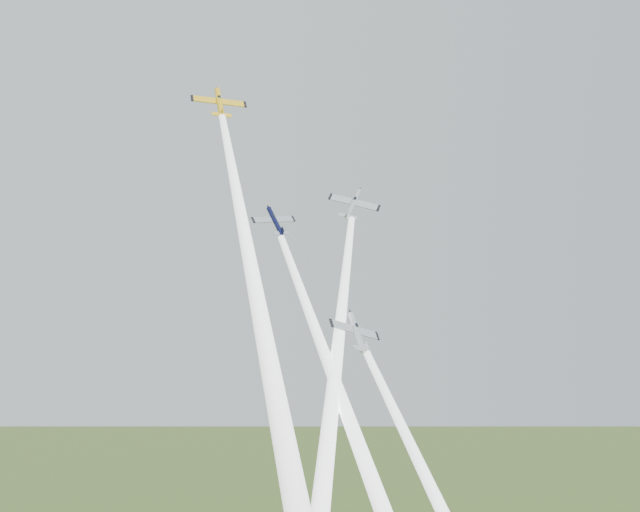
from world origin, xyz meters
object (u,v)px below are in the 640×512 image
(plane_yellow, at_px, (219,103))
(plane_silver_right, at_px, (353,204))
(plane_navy, at_px, (275,221))
(plane_silver_low, at_px, (357,332))

(plane_yellow, height_order, plane_silver_right, plane_yellow)
(plane_navy, height_order, plane_silver_right, plane_silver_right)
(plane_yellow, distance_m, plane_silver_right, 23.99)
(plane_navy, xyz_separation_m, plane_silver_low, (8.67, -11.52, -15.85))
(plane_navy, height_order, plane_silver_low, plane_navy)
(plane_yellow, distance_m, plane_navy, 18.81)
(plane_silver_right, xyz_separation_m, plane_silver_low, (-3.10, -13.34, -19.15))
(plane_silver_low, bearing_deg, plane_navy, 103.18)
(plane_yellow, height_order, plane_navy, plane_yellow)
(plane_navy, bearing_deg, plane_silver_right, -8.90)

